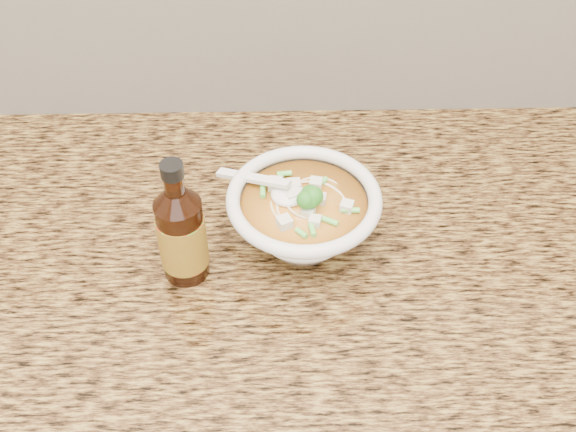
{
  "coord_description": "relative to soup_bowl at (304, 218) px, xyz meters",
  "views": [
    {
      "loc": [
        0.11,
        1.05,
        1.61
      ],
      "look_at": [
        0.13,
        1.69,
        0.95
      ],
      "focal_mm": 45.0,
      "sensor_mm": 36.0,
      "label": 1
    }
  ],
  "objects": [
    {
      "name": "soup_bowl",
      "position": [
        0.0,
        0.0,
        0.0
      ],
      "size": [
        0.21,
        0.2,
        0.11
      ],
      "rotation": [
        0.0,
        0.0,
        0.05
      ],
      "color": "white",
      "rests_on": "counter_slab"
    },
    {
      "name": "counter_slab",
      "position": [
        -0.15,
        -0.02,
        -0.07
      ],
      "size": [
        4.0,
        0.68,
        0.04
      ],
      "primitive_type": "cube",
      "color": "olive",
      "rests_on": "cabinet"
    },
    {
      "name": "hot_sauce_bottle",
      "position": [
        -0.15,
        -0.05,
        0.02
      ],
      "size": [
        0.07,
        0.07,
        0.18
      ],
      "rotation": [
        0.0,
        0.0,
        -0.16
      ],
      "color": "#351407",
      "rests_on": "counter_slab"
    },
    {
      "name": "cabinet",
      "position": [
        -0.15,
        -0.02,
        -0.52
      ],
      "size": [
        4.0,
        0.65,
        0.86
      ],
      "primitive_type": "cube",
      "color": "#331D0F",
      "rests_on": "ground"
    }
  ]
}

